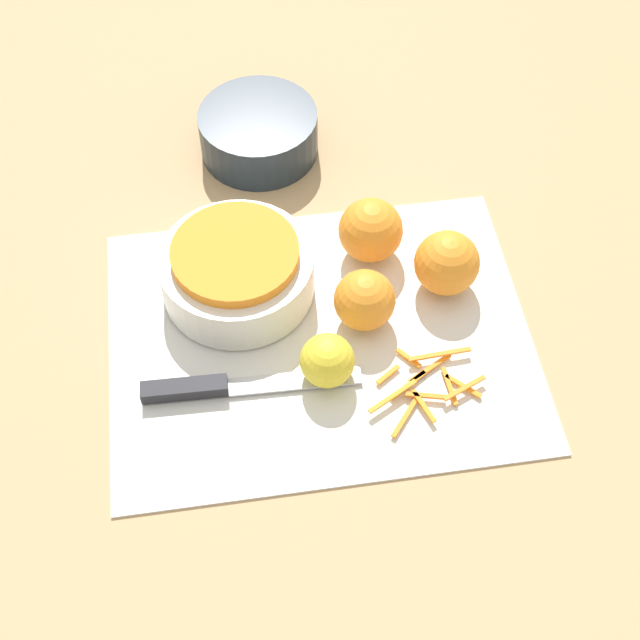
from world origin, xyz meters
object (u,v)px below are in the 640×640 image
Objects in this scene: bowl_speckled at (237,270)px; bowl_dark at (259,133)px; knife at (212,387)px; lemon at (328,361)px; orange_right at (371,230)px; orange_left at (447,263)px; orange_back at (365,300)px.

bowl_speckled is 0.24m from bowl_dark.
knife is 4.01× the size of lemon.
knife is at bearing -140.41° from orange_right.
orange_left is (0.28, 0.11, 0.03)m from knife.
orange_left reaches higher than lemon.
bowl_dark is 0.64× the size of knife.
orange_right is (0.11, -0.20, 0.01)m from bowl_dark.
orange_back reaches higher than lemon.
orange_left is 0.99× the size of orange_right.
orange_left is 1.09× the size of orange_back.
orange_left is 0.11m from orange_back.
orange_left is at bearing -6.55° from bowl_speckled.
orange_right reaches higher than orange_left.
orange_back is (-0.02, -0.10, -0.00)m from orange_right.
bowl_speckled is 0.16m from orange_right.
orange_back is (0.18, 0.07, 0.03)m from knife.
lemon is at bearing -126.73° from orange_back.
orange_right is at bearing 41.39° from knife.
bowl_speckled is 2.96× the size of lemon.
orange_right is at bearing 141.85° from orange_left.
bowl_speckled is at bearing 173.45° from orange_left.
bowl_speckled is at bearing -168.25° from orange_right.
lemon is at bearing -114.59° from orange_right.
bowl_speckled is 0.24m from orange_left.
orange_right reaches higher than knife.
orange_back is 0.09m from lemon.
bowl_speckled is at bearing 74.57° from knife.
orange_right reaches higher than bowl_speckled.
lemon reaches higher than bowl_dark.
bowl_speckled is 0.16m from lemon.
bowl_dark is 0.32m from orange_left.
lemon reaches higher than knife.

